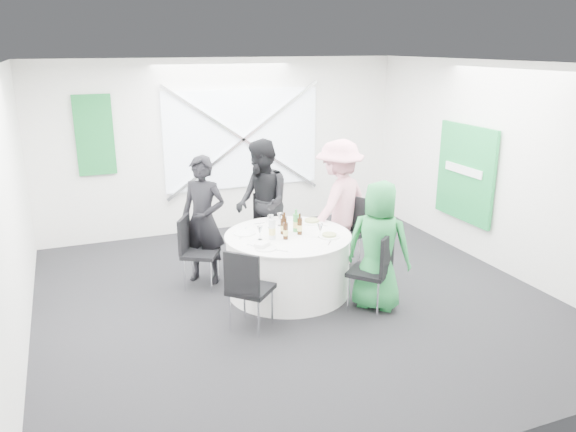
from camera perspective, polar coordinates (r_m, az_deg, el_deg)
name	(u,v)px	position (r m, az deg, el deg)	size (l,w,h in m)	color
floor	(294,298)	(7.00, 0.61, -8.29)	(6.00, 6.00, 0.00)	black
ceiling	(295,63)	(6.33, 0.70, 15.26)	(6.00, 6.00, 0.00)	silver
wall_back	(225,146)	(9.31, -6.47, 7.09)	(6.00, 6.00, 0.00)	white
wall_front	(461,288)	(4.07, 17.14, -6.97)	(6.00, 6.00, 0.00)	white
wall_left	(10,216)	(6.09, -26.43, -0.01)	(6.00, 6.00, 0.00)	white
wall_right	(499,168)	(8.13, 20.66, 4.63)	(6.00, 6.00, 0.00)	white
window_panel	(243,139)	(9.34, -4.63, 7.79)	(2.60, 0.03, 1.60)	white
window_brace_a	(243,139)	(9.30, -4.56, 7.76)	(0.05, 0.05, 3.16)	silver
window_brace_b	(243,139)	(9.30, -4.56, 7.76)	(0.05, 0.05, 3.16)	silver
green_banner	(95,135)	(8.90, -19.05, 7.76)	(0.55, 0.04, 1.20)	#156936
green_sign	(465,173)	(8.57, 17.56, 4.17)	(0.05, 1.20, 1.40)	#198D3E
banquet_table	(288,263)	(7.02, 0.00, -4.84)	(1.56, 1.56, 0.76)	silver
chair_back	(269,221)	(8.10, -1.96, -0.49)	(0.49, 0.50, 0.95)	black
chair_back_left	(194,246)	(7.21, -9.56, -3.06)	(0.58, 0.58, 0.93)	black
chair_back_right	(346,226)	(7.76, 5.88, -1.06)	(0.61, 0.61, 1.01)	black
chair_front_right	(376,266)	(6.55, 8.98, -5.00)	(0.61, 0.61, 0.95)	black
chair_front_left	(247,284)	(6.03, -4.18, -6.93)	(0.61, 0.61, 0.94)	black
person_man_back_left	(203,220)	(7.28, -8.59, -0.41)	(0.61, 0.40, 1.67)	black
person_man_back	(262,203)	(7.78, -2.66, 1.30)	(0.86, 0.47, 1.77)	black
person_woman_pink	(339,204)	(7.73, 5.18, 1.20)	(1.15, 0.54, 1.78)	pink
person_woman_green	(378,246)	(6.57, 9.17, -3.02)	(0.75, 0.49, 1.54)	#258941
plate_back	(275,221)	(7.37, -1.33, -0.55)	(0.24, 0.24, 0.01)	white
plate_back_left	(244,233)	(6.95, -4.44, -1.73)	(0.28, 0.28, 0.01)	white
plate_back_right	(312,221)	(7.36, 2.44, -0.53)	(0.30, 0.30, 0.04)	white
plate_front_right	(329,236)	(6.82, 4.22, -2.00)	(0.26, 0.26, 0.04)	white
plate_front_left	(266,248)	(6.42, -2.27, -3.28)	(0.25, 0.25, 0.01)	white
napkin	(262,245)	(6.45, -2.64, -2.93)	(0.17, 0.11, 0.05)	silver
beer_bottle_a	(283,226)	(6.89, -0.53, -1.07)	(0.06, 0.06, 0.25)	#391D0A
beer_bottle_b	(284,225)	(6.94, -0.38, -0.90)	(0.06, 0.06, 0.26)	#391D0A
beer_bottle_c	(300,226)	(6.87, 1.20, -1.05)	(0.06, 0.06, 0.27)	#391D0A
beer_bottle_d	(286,231)	(6.70, -0.25, -1.54)	(0.06, 0.06, 0.27)	#391D0A
green_water_bottle	(296,223)	(6.97, 0.82, -0.70)	(0.08, 0.08, 0.29)	green
clear_water_bottle	(272,230)	(6.70, -1.62, -1.38)	(0.08, 0.08, 0.31)	silver
wine_glass_a	(320,227)	(6.77, 3.29, -1.16)	(0.07, 0.07, 0.17)	white
wine_glass_b	(270,219)	(7.10, -1.84, -0.26)	(0.07, 0.07, 0.17)	white
wine_glass_c	(260,230)	(6.69, -2.87, -1.39)	(0.07, 0.07, 0.17)	white
wine_glass_d	(280,216)	(7.18, -0.84, -0.05)	(0.07, 0.07, 0.17)	white
fork_a	(288,220)	(7.43, -0.05, -0.44)	(0.01, 0.15, 0.01)	silver
knife_a	(259,223)	(7.31, -2.94, -0.77)	(0.01, 0.15, 0.01)	silver
fork_b	(245,229)	(7.10, -4.35, -1.34)	(0.01, 0.15, 0.01)	silver
knife_b	(241,237)	(6.83, -4.79, -2.10)	(0.01, 0.15, 0.01)	silver
fork_c	(253,246)	(6.52, -3.63, -3.03)	(0.01, 0.15, 0.01)	silver
knife_c	(282,251)	(6.35, -0.62, -3.57)	(0.01, 0.15, 0.01)	silver
fork_d	(329,243)	(6.62, 4.23, -2.74)	(0.01, 0.15, 0.01)	silver
knife_d	(335,235)	(6.89, 4.79, -1.94)	(0.01, 0.15, 0.01)	silver
fork_e	(322,225)	(7.25, 3.49, -0.93)	(0.01, 0.15, 0.01)	silver
knife_e	(305,221)	(7.40, 1.69, -0.54)	(0.01, 0.15, 0.01)	silver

